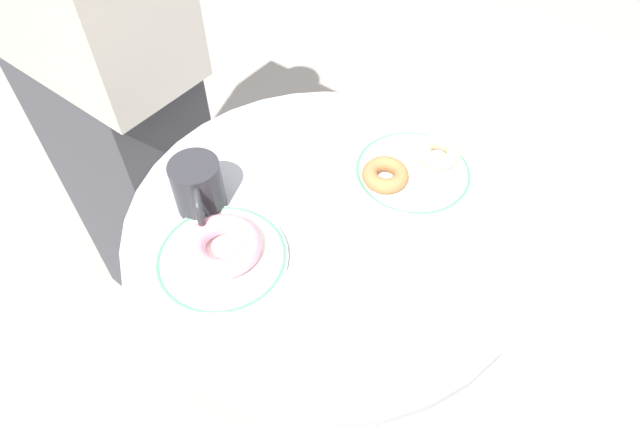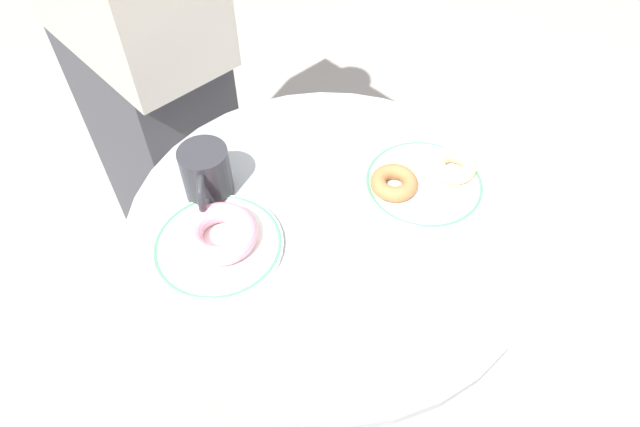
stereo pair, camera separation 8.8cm
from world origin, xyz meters
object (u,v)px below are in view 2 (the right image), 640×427
object	(u,v)px
donut_cinnamon	(394,183)
paper_napkin	(359,289)
plate_right	(423,182)
plate_left	(218,245)
donut_pink_frosted	(220,233)
coffee_mug	(206,174)
person_figure	(141,63)
cafe_table	(328,291)
donut_glazed	(452,165)

from	to	relation	value
donut_cinnamon	paper_napkin	world-z (taller)	donut_cinnamon
plate_right	plate_left	bearing A→B (deg)	176.61
donut_pink_frosted	donut_cinnamon	size ratio (longest dim) A/B	1.48
plate_left	coffee_mug	xyz separation A→B (m)	(0.02, 0.12, 0.04)
plate_right	person_figure	distance (m)	0.65
donut_cinnamon	person_figure	xyz separation A→B (m)	(-0.31, 0.54, -0.01)
plate_left	person_figure	xyz separation A→B (m)	(0.00, 0.52, 0.01)
cafe_table	donut_pink_frosted	size ratio (longest dim) A/B	6.33
plate_right	person_figure	world-z (taller)	person_figure
person_figure	paper_napkin	bearing A→B (deg)	-76.69
coffee_mug	person_figure	distance (m)	0.41
donut_pink_frosted	person_figure	bearing A→B (deg)	90.46
person_figure	coffee_mug	bearing A→B (deg)	-87.06
plate_right	donut_pink_frosted	xyz separation A→B (m)	(-0.36, 0.03, 0.02)
donut_pink_frosted	coffee_mug	world-z (taller)	coffee_mug
cafe_table	donut_cinnamon	distance (m)	0.28
plate_left	donut_cinnamon	xyz separation A→B (m)	(0.31, -0.02, 0.02)
cafe_table	plate_left	size ratio (longest dim) A/B	3.67
plate_left	donut_pink_frosted	world-z (taller)	donut_pink_frosted
coffee_mug	cafe_table	bearing A→B (deg)	-41.31
donut_glazed	donut_cinnamon	bearing A→B (deg)	176.84
plate_left	paper_napkin	xyz separation A→B (m)	(0.17, -0.16, -0.00)
paper_napkin	donut_pink_frosted	bearing A→B (deg)	133.24
plate_left	donut_glazed	world-z (taller)	donut_glazed
paper_napkin	coffee_mug	world-z (taller)	coffee_mug
donut_glazed	donut_cinnamon	xyz separation A→B (m)	(-0.11, 0.01, 0.00)
donut_glazed	donut_cinnamon	distance (m)	0.11
cafe_table	paper_napkin	xyz separation A→B (m)	(-0.02, -0.14, 0.22)
plate_right	donut_glazed	world-z (taller)	donut_glazed
plate_right	donut_glazed	bearing A→B (deg)	0.20
plate_right	donut_glazed	size ratio (longest dim) A/B	2.57
plate_right	person_figure	size ratio (longest dim) A/B	0.13
cafe_table	paper_napkin	bearing A→B (deg)	-97.32
donut_glazed	paper_napkin	world-z (taller)	donut_glazed
donut_cinnamon	coffee_mug	size ratio (longest dim) A/B	0.67
donut_cinnamon	plate_right	bearing A→B (deg)	-6.53
donut_pink_frosted	donut_cinnamon	bearing A→B (deg)	-3.72
plate_right	paper_napkin	world-z (taller)	plate_right
coffee_mug	plate_left	bearing A→B (deg)	-101.55
cafe_table	coffee_mug	distance (m)	0.34
plate_right	paper_napkin	distance (m)	0.25
person_figure	donut_glazed	bearing A→B (deg)	-52.29
paper_napkin	plate_left	bearing A→B (deg)	135.24
donut_pink_frosted	person_figure	world-z (taller)	person_figure
cafe_table	donut_glazed	xyz separation A→B (m)	(0.24, 0.00, 0.25)
donut_glazed	coffee_mug	bearing A→B (deg)	161.01
cafe_table	donut_pink_frosted	distance (m)	0.31
donut_pink_frosted	paper_napkin	bearing A→B (deg)	-46.76
cafe_table	donut_pink_frosted	world-z (taller)	donut_pink_frosted
plate_right	paper_napkin	bearing A→B (deg)	-144.75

